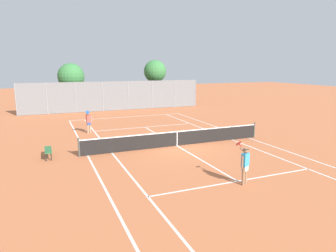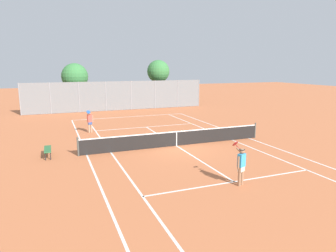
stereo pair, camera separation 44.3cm
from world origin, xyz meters
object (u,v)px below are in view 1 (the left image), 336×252
player_far_left (89,121)px  loose_tennis_ball_1 (189,124)px  tree_behind_left (70,77)px  tree_behind_right (155,72)px  tennis_net (177,138)px  loose_tennis_ball_0 (211,135)px  courtside_bench (48,150)px  player_near_side (245,164)px

player_far_left → loose_tennis_ball_1: player_far_left is taller
tree_behind_left → tree_behind_right: (9.95, -1.58, 0.55)m
tennis_net → tree_behind_left: 21.32m
loose_tennis_ball_0 → tree_behind_left: tree_behind_left is taller
tennis_net → courtside_bench: tennis_net is taller
player_far_left → tree_behind_left: tree_behind_left is taller
loose_tennis_ball_1 → player_far_left: bearing=-178.0°
player_far_left → courtside_bench: size_ratio=1.18×
player_far_left → courtside_bench: player_far_left is taller
courtside_bench → tree_behind_left: bearing=81.3°
courtside_bench → tree_behind_left: 20.62m
player_far_left → loose_tennis_ball_0: player_far_left is taller
tennis_net → courtside_bench: (-7.53, 0.48, -0.10)m
player_near_side → tree_behind_right: bearing=78.0°
loose_tennis_ball_1 → tree_behind_left: size_ratio=0.01×
player_near_side → tree_behind_right: tree_behind_right is taller
player_near_side → courtside_bench: size_ratio=1.18×
tree_behind_right → tree_behind_left: bearing=171.0°
loose_tennis_ball_0 → tree_behind_right: 17.91m
tennis_net → tree_behind_right: bearing=73.9°
tennis_net → player_far_left: 7.49m
tennis_net → player_near_side: 6.81m
player_far_left → tree_behind_left: 14.93m
tennis_net → loose_tennis_ball_0: bearing=26.4°
tennis_net → loose_tennis_ball_1: bearing=57.4°
tennis_net → player_far_left: (-4.56, 5.93, 0.42)m
tennis_net → player_near_side: (0.03, -6.80, 0.42)m
loose_tennis_ball_0 → tree_behind_left: bearing=112.8°
player_far_left → loose_tennis_ball_1: size_ratio=26.88×
loose_tennis_ball_0 → courtside_bench: courtside_bench is taller
loose_tennis_ball_1 → player_near_side: bearing=-106.9°
loose_tennis_ball_1 → tree_behind_right: tree_behind_right is taller
player_far_left → loose_tennis_ball_1: 8.60m
player_near_side → player_far_left: 13.54m
player_far_left → loose_tennis_ball_1: (8.55, 0.30, -0.89)m
player_near_side → loose_tennis_ball_0: (3.47, 8.54, -0.89)m
courtside_bench → tree_behind_right: bearing=54.9°
tennis_net → player_near_side: size_ratio=6.76×
player_far_left → courtside_bench: 6.23m
player_near_side → loose_tennis_ball_1: size_ratio=26.88×
tennis_net → tree_behind_right: size_ratio=2.11×
loose_tennis_ball_1 → tree_behind_left: tree_behind_left is taller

